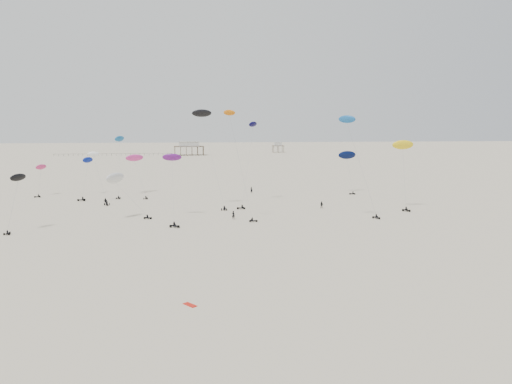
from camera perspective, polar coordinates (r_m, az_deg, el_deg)
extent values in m
plane|color=beige|center=(209.43, -4.41, 2.01)|extent=(900.00, 900.00, 0.00)
cube|color=brown|center=(358.32, -7.66, 5.18)|extent=(21.00, 13.00, 0.30)
cube|color=silver|center=(358.25, -7.67, 5.46)|extent=(14.00, 8.40, 3.20)
cube|color=#B2B2AD|center=(358.20, -7.67, 5.74)|extent=(15.00, 9.00, 0.30)
cube|color=brown|center=(395.29, 2.53, 5.30)|extent=(9.00, 7.00, 0.30)
cube|color=silver|center=(395.24, 2.53, 5.49)|extent=(5.60, 4.20, 2.40)
cube|color=#B2B2AD|center=(395.20, 2.53, 5.69)|extent=(6.00, 4.50, 0.30)
cube|color=black|center=(361.71, -15.93, 4.24)|extent=(80.00, 0.10, 0.10)
cylinder|color=gray|center=(109.39, 12.02, 2.55)|extent=(0.03, 0.03, 21.07)
ellipsoid|color=#165CAC|center=(108.87, 10.35, 8.19)|extent=(3.86, 3.62, 1.91)
cylinder|color=gray|center=(103.94, -26.01, -1.41)|extent=(0.03, 0.03, 10.04)
ellipsoid|color=black|center=(105.39, -25.55, 1.52)|extent=(3.21, 3.93, 1.84)
cylinder|color=gray|center=(155.36, -23.51, 1.05)|extent=(0.03, 0.03, 8.71)
ellipsoid|color=#DC3377|center=(157.57, -23.36, 2.65)|extent=(3.40, 3.98, 1.88)
cylinder|color=gray|center=(135.39, -17.40, 1.45)|extent=(0.03, 0.03, 14.75)
ellipsoid|color=white|center=(139.49, -18.10, 4.14)|extent=(3.19, 1.27, 1.48)
cylinder|color=gray|center=(105.48, -9.42, 0.19)|extent=(0.03, 0.03, 17.73)
ellipsoid|color=#68177E|center=(111.59, -9.59, 3.94)|extent=(4.35, 2.16, 2.12)
cylinder|color=gray|center=(145.88, -15.37, 2.62)|extent=(0.03, 0.03, 17.11)
ellipsoid|color=#1562A4|center=(149.56, -15.34, 5.89)|extent=(3.46, 4.30, 2.01)
cylinder|color=gray|center=(124.23, 16.63, 1.55)|extent=(0.03, 0.03, 14.88)
ellipsoid|color=yellow|center=(126.54, 16.43, 5.20)|extent=(5.37, 2.17, 2.60)
cylinder|color=gray|center=(148.32, -18.96, 1.38)|extent=(0.03, 0.03, 17.26)
ellipsoid|color=navy|center=(155.33, -18.67, 3.50)|extent=(3.31, 3.98, 1.90)
cylinder|color=gray|center=(104.45, -1.71, 2.88)|extent=(0.03, 0.03, 22.27)
ellipsoid|color=#D0660A|center=(105.82, -3.07, 9.04)|extent=(3.11, 3.03, 1.51)
cylinder|color=gray|center=(126.72, -0.99, 3.17)|extent=(0.03, 0.03, 24.37)
ellipsoid|color=#070438|center=(133.84, -0.35, 7.76)|extent=(3.56, 3.85, 1.81)
cylinder|color=gray|center=(151.84, 10.65, 1.92)|extent=(0.03, 0.03, 11.48)
ellipsoid|color=#040D37|center=(154.41, 10.37, 4.19)|extent=(5.83, 2.39, 2.71)
cylinder|color=gray|center=(110.78, -14.04, -0.80)|extent=(0.03, 0.03, 10.13)
ellipsoid|color=silver|center=(111.64, -15.82, 1.56)|extent=(4.71, 5.61, 2.68)
cylinder|color=gray|center=(147.18, -13.11, 1.55)|extent=(0.03, 0.03, 17.40)
ellipsoid|color=#DF3498|center=(154.05, -13.72, 3.82)|extent=(5.97, 4.41, 2.71)
cylinder|color=gray|center=(121.61, -4.95, 3.54)|extent=(0.03, 0.03, 23.33)
ellipsoid|color=black|center=(125.23, -6.22, 8.94)|extent=(5.29, 3.15, 2.44)
imported|color=black|center=(107.46, -2.60, -3.12)|extent=(0.93, 0.84, 2.13)
imported|color=black|center=(122.70, 7.51, -1.86)|extent=(1.10, 1.02, 1.96)
imported|color=black|center=(132.28, -16.82, -1.44)|extent=(1.33, 0.80, 2.15)
imported|color=black|center=(149.73, -0.52, -0.12)|extent=(0.98, 0.92, 2.23)
cube|color=red|center=(57.23, -7.55, -12.70)|extent=(1.64, 1.86, 0.07)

